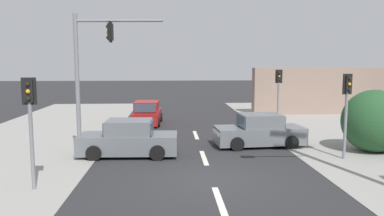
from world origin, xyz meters
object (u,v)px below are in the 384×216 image
at_px(sedan_kerbside_parked, 129,140).
at_px(hatchback_crossing_left, 147,114).
at_px(traffic_signal_mast, 90,67).
at_px(sedan_oncoming_near, 259,132).
at_px(pedestal_signal_left_kerb, 30,114).
at_px(pedestal_signal_far_median, 279,88).
at_px(pedestal_signal_right_kerb, 347,102).

distance_m(sedan_kerbside_parked, hatchback_crossing_left, 8.20).
xyz_separation_m(traffic_signal_mast, hatchback_crossing_left, (1.83, 8.39, -3.13)).
xyz_separation_m(sedan_oncoming_near, hatchback_crossing_left, (-5.77, 6.69, -0.00)).
bearing_deg(pedestal_signal_left_kerb, pedestal_signal_far_median, 45.64).
relative_size(traffic_signal_mast, sedan_oncoming_near, 1.38).
height_order(sedan_oncoming_near, hatchback_crossing_left, sedan_oncoming_near).
bearing_deg(traffic_signal_mast, pedestal_signal_far_median, 36.01).
bearing_deg(sedan_oncoming_near, traffic_signal_mast, -167.39).
distance_m(pedestal_signal_right_kerb, sedan_oncoming_near, 4.33).
relative_size(sedan_oncoming_near, sedan_kerbside_parked, 1.01).
xyz_separation_m(pedestal_signal_left_kerb, pedestal_signal_far_median, (11.19, 11.44, 0.00)).
bearing_deg(pedestal_signal_far_median, traffic_signal_mast, -143.99).
bearing_deg(traffic_signal_mast, hatchback_crossing_left, 77.68).
xyz_separation_m(pedestal_signal_far_median, hatchback_crossing_left, (-8.33, 1.00, -1.71)).
xyz_separation_m(traffic_signal_mast, sedan_oncoming_near, (7.60, 1.70, -3.13)).
xyz_separation_m(pedestal_signal_right_kerb, hatchback_crossing_left, (-8.71, 9.36, -1.71)).
bearing_deg(pedestal_signal_right_kerb, pedestal_signal_left_kerb, -165.09).
distance_m(traffic_signal_mast, sedan_oncoming_near, 8.39).
bearing_deg(sedan_oncoming_near, sedan_kerbside_parked, -166.12).
bearing_deg(pedestal_signal_far_median, pedestal_signal_right_kerb, -87.42).
bearing_deg(sedan_oncoming_near, hatchback_crossing_left, 130.77).
xyz_separation_m(pedestal_signal_right_kerb, sedan_kerbside_parked, (-9.03, 1.17, -1.71)).
relative_size(traffic_signal_mast, pedestal_signal_far_median, 1.69).
bearing_deg(sedan_kerbside_parked, sedan_oncoming_near, 13.88).
bearing_deg(hatchback_crossing_left, pedestal_signal_left_kerb, -102.93).
relative_size(pedestal_signal_left_kerb, sedan_oncoming_near, 0.82).
distance_m(pedestal_signal_far_median, hatchback_crossing_left, 8.56).
distance_m(traffic_signal_mast, pedestal_signal_right_kerb, 10.68).
bearing_deg(sedan_oncoming_near, pedestal_signal_left_kerb, -146.30).
relative_size(pedestal_signal_far_median, sedan_oncoming_near, 0.82).
bearing_deg(sedan_kerbside_parked, pedestal_signal_right_kerb, -7.36).
relative_size(pedestal_signal_right_kerb, pedestal_signal_left_kerb, 1.00).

